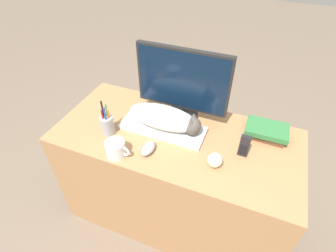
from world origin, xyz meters
name	(u,v)px	position (x,y,z in m)	size (l,w,h in m)	color
ground_plane	(157,249)	(0.00, 0.00, 0.00)	(12.00, 12.00, 0.00)	#6B5B4C
desk	(175,178)	(0.00, 0.30, 0.37)	(1.32, 0.61, 0.74)	#9E7047
keyboard	(163,128)	(-0.08, 0.32, 0.75)	(0.46, 0.17, 0.02)	silver
cat	(166,118)	(-0.06, 0.32, 0.83)	(0.40, 0.14, 0.13)	white
monitor	(182,83)	(-0.03, 0.47, 0.96)	(0.51, 0.19, 0.42)	black
computer_mouse	(148,148)	(-0.09, 0.14, 0.76)	(0.06, 0.11, 0.04)	gray
coffee_mug	(116,149)	(-0.22, 0.06, 0.78)	(0.13, 0.10, 0.08)	silver
pen_cup	(107,125)	(-0.34, 0.18, 0.80)	(0.07, 0.07, 0.20)	#939399
baseball	(215,160)	(0.24, 0.17, 0.78)	(0.07, 0.07, 0.07)	beige
phone	(244,146)	(0.35, 0.29, 0.80)	(0.05, 0.02, 0.12)	black
book_stack	(267,130)	(0.45, 0.49, 0.77)	(0.22, 0.18, 0.06)	brown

